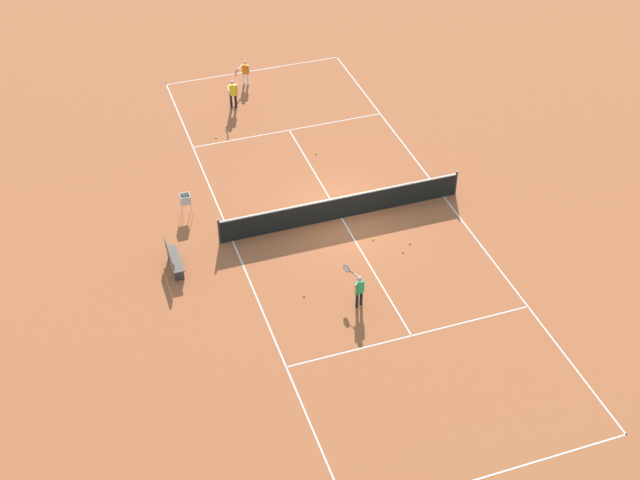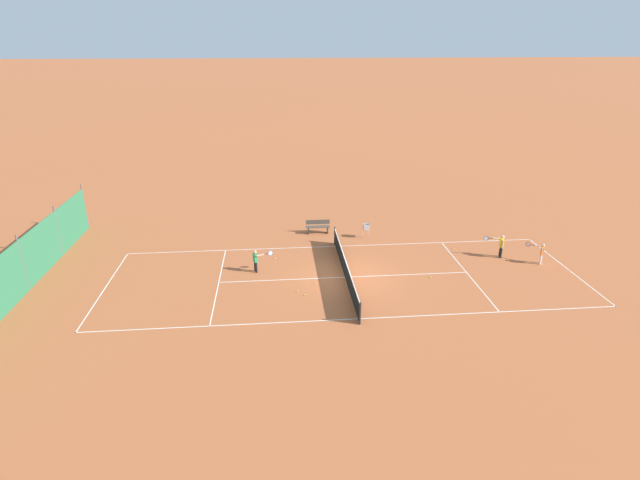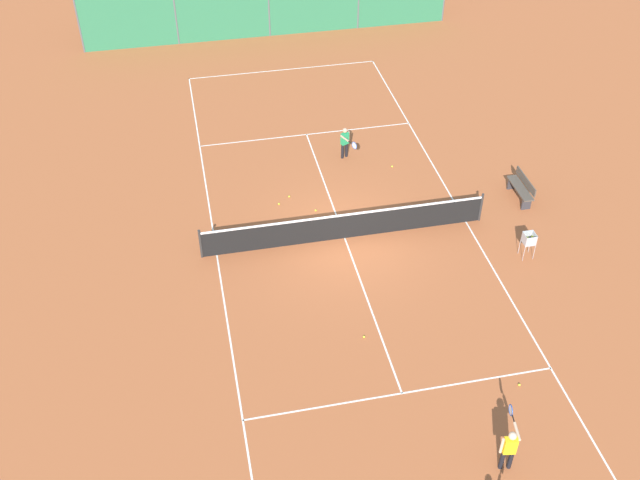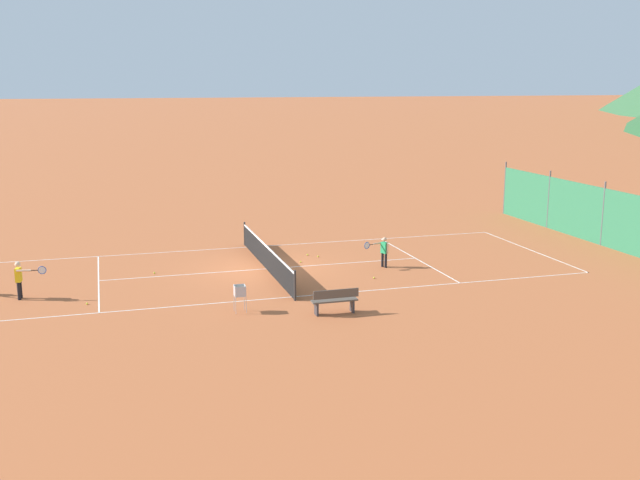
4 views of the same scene
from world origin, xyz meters
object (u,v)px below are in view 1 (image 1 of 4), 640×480
(tennis_ball_mid_court, at_px, (216,138))
(ball_hopper, at_px, (186,200))
(player_near_service, at_px, (245,71))
(tennis_ball_alley_left, at_px, (316,153))
(tennis_ball_far_corner, at_px, (373,239))
(tennis_ball_by_net_right, at_px, (304,295))
(player_near_baseline, at_px, (233,92))
(tennis_ball_near_corner, at_px, (403,251))
(player_far_baseline, at_px, (359,288))
(tennis_net, at_px, (342,207))
(tennis_ball_by_net_left, at_px, (410,243))
(courtside_bench, at_px, (174,259))

(tennis_ball_mid_court, height_order, ball_hopper, ball_hopper)
(player_near_service, xyz_separation_m, tennis_ball_alley_left, (-1.19, 6.41, -0.65))
(tennis_ball_far_corner, height_order, tennis_ball_by_net_right, same)
(ball_hopper, bearing_deg, player_near_baseline, -117.27)
(tennis_ball_near_corner, bearing_deg, player_far_baseline, 39.31)
(player_far_baseline, bearing_deg, tennis_net, -103.38)
(ball_hopper, bearing_deg, tennis_ball_near_corner, 145.59)
(tennis_ball_by_net_left, bearing_deg, tennis_ball_far_corner, -28.11)
(player_near_service, relative_size, tennis_ball_by_net_left, 17.60)
(player_far_baseline, xyz_separation_m, player_near_baseline, (0.66, -13.46, 0.05))
(player_near_service, bearing_deg, tennis_net, 93.80)
(tennis_ball_alley_left, bearing_deg, player_near_service, -79.52)
(tennis_ball_near_corner, bearing_deg, courtside_bench, -12.34)
(tennis_net, height_order, tennis_ball_by_net_right, tennis_net)
(player_near_baseline, relative_size, tennis_ball_by_net_left, 19.83)
(tennis_ball_mid_court, relative_size, tennis_ball_near_corner, 1.00)
(tennis_ball_mid_court, bearing_deg, tennis_ball_near_corner, 115.30)
(player_far_baseline, distance_m, player_near_baseline, 13.47)
(tennis_net, distance_m, player_near_baseline, 9.10)
(tennis_ball_by_net_left, height_order, courtside_bench, courtside_bench)
(ball_hopper, distance_m, courtside_bench, 3.06)
(player_far_baseline, distance_m, tennis_ball_by_net_right, 1.93)
(tennis_net, bearing_deg, courtside_bench, 7.58)
(player_near_baseline, distance_m, tennis_ball_alley_left, 5.16)
(tennis_net, distance_m, player_far_baseline, 4.66)
(player_near_baseline, xyz_separation_m, player_near_service, (-1.02, -1.81, -0.08))
(tennis_ball_mid_court, relative_size, tennis_ball_alley_left, 1.00)
(tennis_ball_near_corner, relative_size, ball_hopper, 0.07)
(tennis_ball_near_corner, distance_m, courtside_bench, 7.90)
(tennis_ball_near_corner, bearing_deg, tennis_net, -61.74)
(player_near_baseline, relative_size, player_near_service, 1.13)
(tennis_ball_mid_court, bearing_deg, player_near_baseline, -121.32)
(tennis_ball_alley_left, height_order, ball_hopper, ball_hopper)
(tennis_net, height_order, tennis_ball_mid_court, tennis_net)
(player_far_baseline, height_order, tennis_ball_by_net_left, player_far_baseline)
(player_far_baseline, relative_size, courtside_bench, 0.82)
(player_far_baseline, relative_size, player_near_service, 1.05)
(tennis_ball_far_corner, bearing_deg, player_far_baseline, 60.06)
(courtside_bench, bearing_deg, tennis_ball_by_net_left, 170.63)
(tennis_ball_near_corner, distance_m, ball_hopper, 8.09)
(tennis_net, xyz_separation_m, tennis_ball_near_corner, (-1.36, 2.53, -0.47))
(tennis_ball_by_net_right, xyz_separation_m, tennis_ball_by_net_left, (-4.38, -1.39, 0.00))
(ball_hopper, bearing_deg, tennis_ball_mid_court, -115.32)
(player_near_service, bearing_deg, player_far_baseline, 88.64)
(tennis_ball_far_corner, xyz_separation_m, tennis_ball_alley_left, (0.15, -5.90, 0.00))
(tennis_net, height_order, tennis_ball_near_corner, tennis_net)
(player_near_service, height_order, tennis_ball_by_net_right, player_near_service)
(tennis_ball_by_net_right, relative_size, ball_hopper, 0.07)
(tennis_net, xyz_separation_m, tennis_ball_alley_left, (-0.47, -4.33, -0.47))
(tennis_ball_alley_left, xyz_separation_m, courtside_bench, (6.82, 5.17, 0.42))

